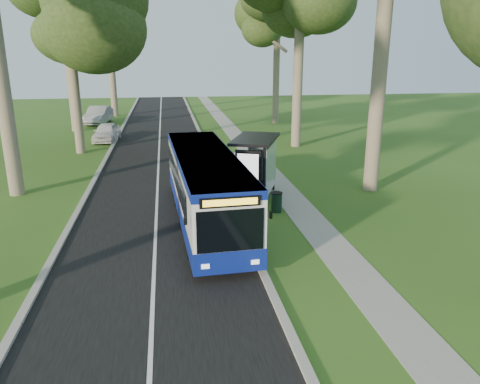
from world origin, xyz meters
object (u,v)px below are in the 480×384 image
at_px(bus, 206,188).
at_px(bus_stop_sign, 248,192).
at_px(car_silver, 99,115).
at_px(bus_shelter, 260,157).
at_px(litter_bin, 277,202).
at_px(car_white, 106,132).

xyz_separation_m(bus, bus_stop_sign, (1.69, -0.62, -0.06)).
relative_size(bus_stop_sign, car_silver, 0.45).
bearing_deg(bus, car_silver, 102.47).
height_order(bus, bus_shelter, bus_shelter).
distance_m(litter_bin, car_white, 21.27).
xyz_separation_m(car_white, car_silver, (-1.85, 9.81, 0.13)).
xyz_separation_m(bus_stop_sign, bus_shelter, (1.15, 3.34, 0.66)).
xyz_separation_m(bus, car_silver, (-8.12, 29.72, -0.67)).
xyz_separation_m(bus, car_white, (-6.28, 19.91, -0.80)).
height_order(litter_bin, car_white, car_white).
height_order(bus, car_silver, bus).
bearing_deg(bus_shelter, bus_stop_sign, -87.21).
height_order(bus_stop_sign, car_white, bus_stop_sign).
height_order(bus, car_white, bus).
bearing_deg(car_white, bus, -67.12).
distance_m(bus_shelter, litter_bin, 2.51).
bearing_deg(car_silver, bus_shelter, -60.58).
bearing_deg(litter_bin, bus_shelter, 102.50).
bearing_deg(bus_stop_sign, car_white, 118.40).
xyz_separation_m(bus_stop_sign, litter_bin, (1.55, 1.50, -1.00)).
relative_size(bus_stop_sign, car_white, 0.54).
relative_size(bus, car_silver, 2.16).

